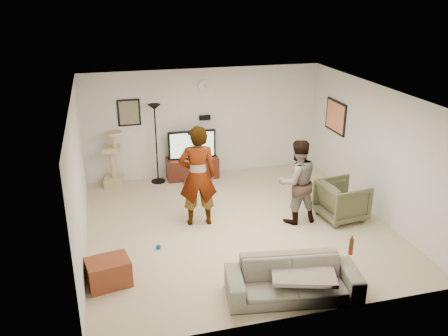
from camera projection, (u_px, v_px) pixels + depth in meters
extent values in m
cube|color=#C7B594|center=(237.00, 225.00, 8.92)|extent=(5.50, 5.50, 0.02)
cube|color=white|center=(239.00, 93.00, 8.01)|extent=(5.50, 5.50, 0.02)
cube|color=silver|center=(204.00, 122.00, 10.95)|extent=(5.50, 0.04, 2.50)
cube|color=silver|center=(299.00, 236.00, 5.99)|extent=(5.50, 0.04, 2.50)
cube|color=silver|center=(78.00, 178.00, 7.81)|extent=(0.04, 5.50, 2.50)
cube|color=silver|center=(374.00, 150.00, 9.12)|extent=(0.04, 5.50, 2.50)
cylinder|color=silver|center=(204.00, 86.00, 10.61)|extent=(0.26, 0.04, 0.26)
cube|color=black|center=(205.00, 118.00, 10.84)|extent=(0.25, 0.10, 0.10)
cube|color=#68644E|center=(129.00, 113.00, 10.39)|extent=(0.42, 0.03, 0.52)
cube|color=#E77D4F|center=(336.00, 117.00, 10.47)|extent=(0.03, 0.78, 0.62)
cube|color=#39160D|center=(193.00, 168.00, 11.00)|extent=(1.19, 0.45, 0.49)
cube|color=#BABABA|center=(193.00, 183.00, 10.71)|extent=(0.40, 0.30, 0.07)
cube|color=black|center=(192.00, 144.00, 10.80)|extent=(1.10, 0.08, 0.65)
cube|color=#2FD93F|center=(192.00, 145.00, 10.76)|extent=(1.01, 0.01, 0.57)
cylinder|color=black|center=(156.00, 144.00, 10.54)|extent=(0.32, 0.32, 1.81)
cube|color=tan|center=(112.00, 159.00, 10.43)|extent=(0.46, 0.46, 1.28)
imported|color=gray|center=(198.00, 176.00, 8.64)|extent=(0.74, 0.53, 1.92)
imported|color=navy|center=(297.00, 182.00, 8.77)|extent=(0.83, 0.66, 1.63)
imported|color=slate|center=(293.00, 279.00, 6.79)|extent=(2.01, 1.03, 0.56)
cube|color=tan|center=(303.00, 272.00, 6.79)|extent=(1.07, 0.94, 0.06)
cylinder|color=#44290F|center=(351.00, 247.00, 6.85)|extent=(0.06, 0.06, 0.25)
imported|color=#4D5134|center=(342.00, 200.00, 9.04)|extent=(0.92, 0.90, 0.75)
cube|color=brown|center=(109.00, 272.00, 7.08)|extent=(0.70, 0.58, 0.42)
sphere|color=#005782|center=(158.00, 247.00, 8.09)|extent=(0.09, 0.09, 0.09)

